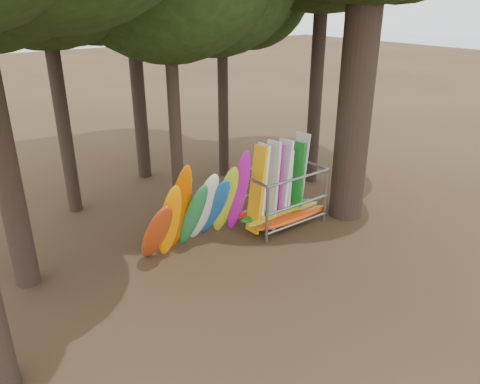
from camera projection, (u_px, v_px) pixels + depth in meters
ground at (263, 253)px, 13.83m from camera, size 120.00×120.00×0.00m
kayak_row at (197, 211)px, 13.55m from camera, size 3.64×1.97×3.15m
storage_rack at (281, 198)px, 15.33m from camera, size 3.07×1.61×2.89m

